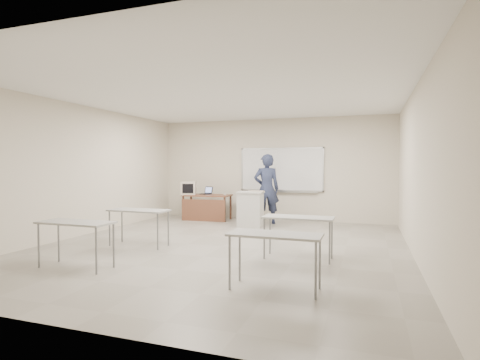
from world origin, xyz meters
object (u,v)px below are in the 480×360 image
at_px(crt_monitor, 189,188).
at_px(keyboard, 257,191).
at_px(laptop, 206,192).
at_px(mouse, 225,194).
at_px(whiteboard, 281,170).
at_px(instructor_desk, 206,202).
at_px(presenter, 267,189).
at_px(podium, 250,209).

height_order(crt_monitor, keyboard, crt_monitor).
height_order(laptop, mouse, laptop).
bearing_deg(keyboard, whiteboard, 86.78).
xyz_separation_m(instructor_desk, keyboard, (1.75, -0.61, 0.40)).
bearing_deg(laptop, instructor_desk, -47.10).
xyz_separation_m(crt_monitor, keyboard, (2.30, -0.60, -0.00)).
relative_size(instructor_desk, mouse, 16.16).
bearing_deg(presenter, mouse, -29.41).
bearing_deg(presenter, podium, 46.95).
distance_m(whiteboard, instructor_desk, 2.43).
bearing_deg(keyboard, crt_monitor, 176.42).
xyz_separation_m(mouse, keyboard, (1.20, -0.77, 0.17)).
bearing_deg(whiteboard, podium, -108.81).
xyz_separation_m(instructor_desk, crt_monitor, (-0.55, -0.01, 0.40)).
relative_size(laptop, presenter, 0.16).
distance_m(whiteboard, podium, 1.85).
relative_size(whiteboard, keyboard, 6.07).
relative_size(laptop, mouse, 3.57).
xyz_separation_m(crt_monitor, mouse, (1.10, 0.17, -0.18)).
xyz_separation_m(mouse, presenter, (1.32, -0.20, 0.20)).
height_order(whiteboard, podium, whiteboard).
relative_size(podium, laptop, 3.00).
xyz_separation_m(instructor_desk, podium, (1.60, -0.69, -0.07)).
bearing_deg(crt_monitor, laptop, 12.26).
bearing_deg(mouse, laptop, 163.76).
relative_size(whiteboard, instructor_desk, 1.77).
bearing_deg(crt_monitor, instructor_desk, -18.10).
bearing_deg(instructor_desk, podium, -26.46).
height_order(podium, mouse, podium).
height_order(podium, presenter, presenter).
height_order(mouse, presenter, presenter).
height_order(podium, keyboard, keyboard).
distance_m(keyboard, presenter, 0.58).
height_order(instructor_desk, presenter, presenter).
relative_size(mouse, keyboard, 0.21).
height_order(crt_monitor, presenter, presenter).
distance_m(podium, mouse, 1.38).
bearing_deg(keyboard, mouse, 158.24).
bearing_deg(whiteboard, laptop, -166.85).
relative_size(podium, keyboard, 2.27).
height_order(instructor_desk, laptop, laptop).
relative_size(podium, presenter, 0.48).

